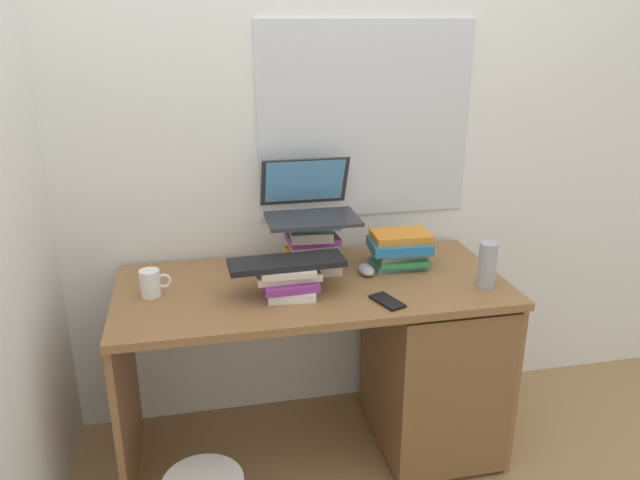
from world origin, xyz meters
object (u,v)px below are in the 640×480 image
(keyboard, at_px, (287,263))
(cell_phone, at_px, (387,301))
(laptop, at_px, (309,203))
(book_stack_keyboard_riser, at_px, (289,280))
(book_stack_tall, at_px, (311,246))
(book_stack_side, at_px, (400,248))
(desk, at_px, (405,355))
(water_bottle, at_px, (487,265))
(computer_mouse, at_px, (367,270))
(mug, at_px, (151,283))

(keyboard, xyz_separation_m, cell_phone, (0.34, -0.15, -0.12))
(laptop, bearing_deg, book_stack_keyboard_riser, -115.90)
(book_stack_tall, height_order, book_stack_side, book_stack_tall)
(book_stack_side, relative_size, keyboard, 0.60)
(desk, bearing_deg, water_bottle, -28.83)
(computer_mouse, bearing_deg, keyboard, -161.39)
(water_bottle, distance_m, cell_phone, 0.42)
(book_stack_tall, bearing_deg, book_stack_side, -3.33)
(desk, distance_m, mug, 1.05)
(book_stack_tall, distance_m, computer_mouse, 0.24)
(cell_phone, bearing_deg, laptop, 95.55)
(desk, xyz_separation_m, laptop, (-0.35, 0.22, 0.61))
(mug, relative_size, cell_phone, 0.83)
(cell_phone, bearing_deg, keyboard, 135.25)
(laptop, bearing_deg, keyboard, -117.15)
(keyboard, xyz_separation_m, water_bottle, (0.74, -0.10, -0.03))
(computer_mouse, height_order, cell_phone, computer_mouse)
(desk, relative_size, computer_mouse, 14.19)
(book_stack_keyboard_riser, bearing_deg, keyboard, 134.21)
(laptop, distance_m, cell_phone, 0.53)
(desk, height_order, book_stack_tall, book_stack_tall)
(laptop, bearing_deg, water_bottle, -30.65)
(computer_mouse, xyz_separation_m, water_bottle, (0.40, -0.21, 0.07))
(desk, distance_m, book_stack_keyboard_riser, 0.63)
(water_bottle, bearing_deg, keyboard, 172.59)
(book_stack_tall, relative_size, book_stack_side, 0.98)
(mug, bearing_deg, book_stack_tall, 10.52)
(water_bottle, height_order, cell_phone, water_bottle)
(laptop, bearing_deg, cell_phone, -64.17)
(book_stack_side, distance_m, water_bottle, 0.37)
(book_stack_tall, distance_m, mug, 0.63)
(desk, distance_m, keyboard, 0.68)
(book_stack_tall, xyz_separation_m, mug, (-0.62, -0.11, -0.06))
(book_stack_side, relative_size, laptop, 0.70)
(keyboard, xyz_separation_m, computer_mouse, (0.33, 0.11, -0.10))
(computer_mouse, distance_m, water_bottle, 0.46)
(keyboard, height_order, mug, keyboard)
(mug, xyz_separation_m, water_bottle, (1.23, -0.18, 0.04))
(cell_phone, bearing_deg, book_stack_tall, 100.18)
(book_stack_tall, xyz_separation_m, book_stack_side, (0.36, -0.02, -0.03))
(book_stack_keyboard_riser, distance_m, computer_mouse, 0.35)
(book_stack_keyboard_riser, bearing_deg, cell_phone, -24.08)
(book_stack_keyboard_riser, xyz_separation_m, cell_phone, (0.33, -0.15, -0.05))
(book_stack_keyboard_riser, xyz_separation_m, book_stack_side, (0.49, 0.18, 0.02))
(keyboard, relative_size, cell_phone, 3.09)
(keyboard, distance_m, water_bottle, 0.75)
(desk, distance_m, computer_mouse, 0.40)
(desk, relative_size, book_stack_tall, 6.03)
(desk, height_order, laptop, laptop)
(book_stack_tall, bearing_deg, mug, -169.48)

